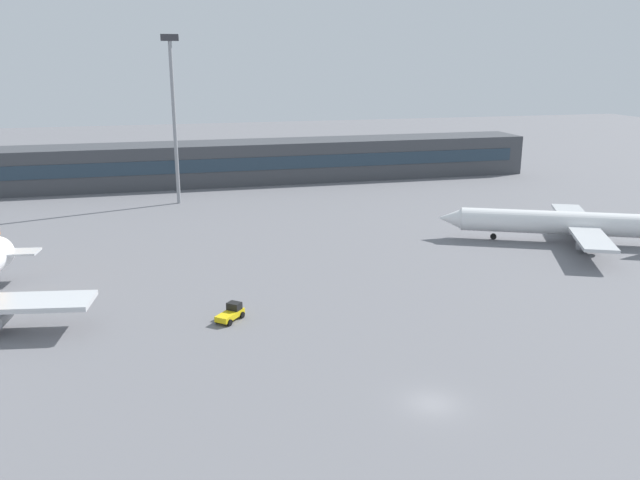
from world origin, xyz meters
name	(u,v)px	position (x,y,z in m)	size (l,w,h in m)	color
ground_plane	(315,261)	(0.00, 40.00, 0.00)	(400.00, 400.00, 0.00)	slate
terminal_building	(249,162)	(0.00, 101.85, 4.50)	(129.29, 12.13, 9.00)	#3F4247
airplane_mid	(573,224)	(39.86, 39.41, 3.04)	(37.84, 27.28, 9.96)	white
baggage_tug_yellow	(231,313)	(-13.76, 21.82, 0.80)	(3.48, 3.71, 1.75)	yellow
floodlight_tower_west	(174,110)	(-16.47, 82.82, 17.69)	(3.20, 0.80, 31.18)	gray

